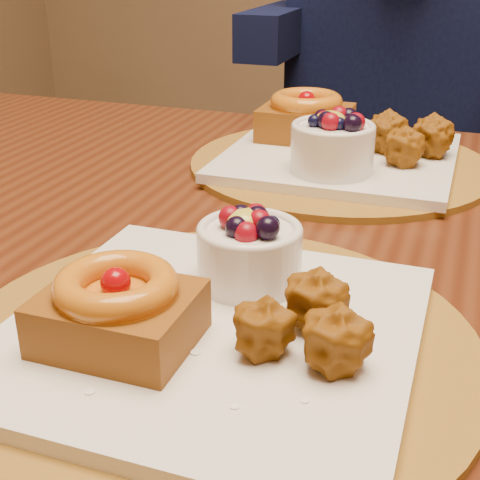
% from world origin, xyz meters
% --- Properties ---
extents(dining_table, '(1.60, 0.90, 0.76)m').
position_xyz_m(dining_table, '(-0.09, -0.11, 0.68)').
color(dining_table, '#3E190B').
rests_on(dining_table, ground).
extents(place_setting_near, '(0.38, 0.38, 0.08)m').
position_xyz_m(place_setting_near, '(-0.09, -0.32, 0.78)').
color(place_setting_near, brown).
rests_on(place_setting_near, dining_table).
extents(place_setting_far, '(0.38, 0.38, 0.09)m').
position_xyz_m(place_setting_far, '(-0.09, 0.11, 0.78)').
color(place_setting_far, brown).
rests_on(place_setting_far, dining_table).
extents(chair_far, '(0.57, 0.57, 0.96)m').
position_xyz_m(chair_far, '(0.04, 0.73, 0.53)').
color(chair_far, black).
rests_on(chair_far, ground).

